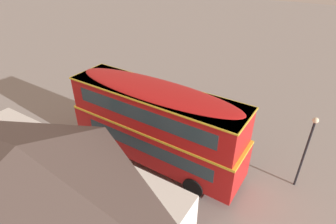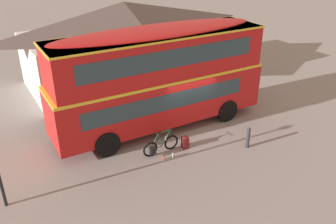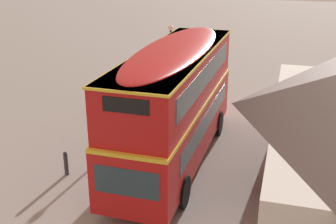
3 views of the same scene
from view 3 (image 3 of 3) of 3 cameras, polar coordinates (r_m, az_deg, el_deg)
name	(u,v)px [view 3 (image 3 of 3)]	position (r m, az deg, el deg)	size (l,w,h in m)	color
ground_plane	(152,169)	(17.17, -2.14, -7.47)	(120.00, 120.00, 0.00)	gray
double_decker_bus	(175,99)	(16.74, 0.93, 1.69)	(10.26, 3.05, 4.79)	black
touring_bicycle	(136,134)	(19.26, -4.30, -2.96)	(1.71, 0.46, 1.03)	black
backpack_on_ground	(123,147)	(18.37, -6.01, -4.57)	(0.34, 0.35, 0.56)	maroon
water_bottle_clear_plastic	(122,141)	(19.30, -6.12, -3.82)	(0.07, 0.07, 0.25)	silver
water_bottle_red_squeeze	(126,138)	(19.63, -5.53, -3.41)	(0.07, 0.07, 0.22)	#D84C33
street_lamp	(171,54)	(24.12, 0.35, 7.70)	(0.28, 0.28, 4.20)	black
kerb_bollard	(66,163)	(16.95, -13.32, -6.55)	(0.16, 0.16, 0.97)	#333338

